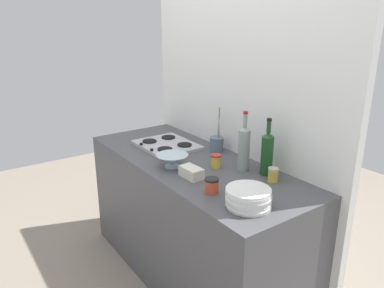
{
  "coord_description": "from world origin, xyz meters",
  "views": [
    {
      "loc": [
        1.91,
        -1.34,
        1.79
      ],
      "look_at": [
        0.0,
        0.0,
        1.02
      ],
      "focal_mm": 34.73,
      "sensor_mm": 36.0,
      "label": 1
    }
  ],
  "objects_px": {
    "plate_stack": "(248,198)",
    "condiment_jar_front": "(216,161)",
    "butter_dish": "(191,172)",
    "wine_bottle_leftmost": "(244,147)",
    "wine_bottle_mid_left": "(267,153)",
    "utensil_crock": "(217,144)",
    "mixing_bowl": "(172,160)",
    "condiment_jar_spare": "(212,186)",
    "condiment_jar_rear": "(273,175)",
    "stovetop_hob": "(167,145)"
  },
  "relations": [
    {
      "from": "butter_dish",
      "to": "condiment_jar_front",
      "type": "bearing_deg",
      "value": 101.46
    },
    {
      "from": "condiment_jar_front",
      "to": "butter_dish",
      "type": "bearing_deg",
      "value": -78.54
    },
    {
      "from": "butter_dish",
      "to": "condiment_jar_rear",
      "type": "height_order",
      "value": "condiment_jar_rear"
    },
    {
      "from": "wine_bottle_leftmost",
      "to": "utensil_crock",
      "type": "bearing_deg",
      "value": 167.59
    },
    {
      "from": "wine_bottle_leftmost",
      "to": "wine_bottle_mid_left",
      "type": "relative_size",
      "value": 1.07
    },
    {
      "from": "condiment_jar_rear",
      "to": "condiment_jar_spare",
      "type": "xyz_separation_m",
      "value": [
        -0.09,
        -0.38,
        0.0
      ]
    },
    {
      "from": "wine_bottle_mid_left",
      "to": "utensil_crock",
      "type": "relative_size",
      "value": 1.12
    },
    {
      "from": "stovetop_hob",
      "to": "condiment_jar_front",
      "type": "distance_m",
      "value": 0.54
    },
    {
      "from": "wine_bottle_mid_left",
      "to": "utensil_crock",
      "type": "xyz_separation_m",
      "value": [
        -0.51,
        0.02,
        -0.08
      ]
    },
    {
      "from": "stovetop_hob",
      "to": "condiment_jar_rear",
      "type": "bearing_deg",
      "value": 11.03
    },
    {
      "from": "butter_dish",
      "to": "utensil_crock",
      "type": "bearing_deg",
      "value": 124.0
    },
    {
      "from": "condiment_jar_front",
      "to": "condiment_jar_rear",
      "type": "relative_size",
      "value": 0.99
    },
    {
      "from": "plate_stack",
      "to": "condiment_jar_front",
      "type": "bearing_deg",
      "value": 158.57
    },
    {
      "from": "utensil_crock",
      "to": "mixing_bowl",
      "type": "bearing_deg",
      "value": -79.94
    },
    {
      "from": "stovetop_hob",
      "to": "wine_bottle_mid_left",
      "type": "xyz_separation_m",
      "value": [
        0.8,
        0.22,
        0.13
      ]
    },
    {
      "from": "wine_bottle_leftmost",
      "to": "condiment_jar_spare",
      "type": "xyz_separation_m",
      "value": [
        0.15,
        -0.37,
        -0.11
      ]
    },
    {
      "from": "mixing_bowl",
      "to": "utensil_crock",
      "type": "bearing_deg",
      "value": 100.06
    },
    {
      "from": "stovetop_hob",
      "to": "mixing_bowl",
      "type": "distance_m",
      "value": 0.41
    },
    {
      "from": "wine_bottle_leftmost",
      "to": "butter_dish",
      "type": "xyz_separation_m",
      "value": [
        -0.08,
        -0.34,
        -0.12
      ]
    },
    {
      "from": "stovetop_hob",
      "to": "plate_stack",
      "type": "bearing_deg",
      "value": -8.57
    },
    {
      "from": "plate_stack",
      "to": "wine_bottle_leftmost",
      "type": "height_order",
      "value": "wine_bottle_leftmost"
    },
    {
      "from": "plate_stack",
      "to": "butter_dish",
      "type": "bearing_deg",
      "value": -177.33
    },
    {
      "from": "wine_bottle_mid_left",
      "to": "utensil_crock",
      "type": "bearing_deg",
      "value": 177.75
    },
    {
      "from": "condiment_jar_front",
      "to": "condiment_jar_spare",
      "type": "distance_m",
      "value": 0.38
    },
    {
      "from": "condiment_jar_front",
      "to": "condiment_jar_spare",
      "type": "height_order",
      "value": "same"
    },
    {
      "from": "butter_dish",
      "to": "condiment_jar_front",
      "type": "relative_size",
      "value": 1.78
    },
    {
      "from": "mixing_bowl",
      "to": "utensil_crock",
      "type": "distance_m",
      "value": 0.43
    },
    {
      "from": "stovetop_hob",
      "to": "condiment_jar_front",
      "type": "height_order",
      "value": "condiment_jar_front"
    },
    {
      "from": "wine_bottle_mid_left",
      "to": "condiment_jar_front",
      "type": "xyz_separation_m",
      "value": [
        -0.27,
        -0.18,
        -0.1
      ]
    },
    {
      "from": "utensil_crock",
      "to": "condiment_jar_spare",
      "type": "distance_m",
      "value": 0.69
    },
    {
      "from": "condiment_jar_rear",
      "to": "condiment_jar_spare",
      "type": "height_order",
      "value": "same"
    },
    {
      "from": "mixing_bowl",
      "to": "wine_bottle_mid_left",
      "type": "bearing_deg",
      "value": 43.24
    },
    {
      "from": "butter_dish",
      "to": "condiment_jar_spare",
      "type": "distance_m",
      "value": 0.24
    },
    {
      "from": "wine_bottle_leftmost",
      "to": "mixing_bowl",
      "type": "bearing_deg",
      "value": -130.48
    },
    {
      "from": "plate_stack",
      "to": "butter_dish",
      "type": "relative_size",
      "value": 1.56
    },
    {
      "from": "wine_bottle_leftmost",
      "to": "wine_bottle_mid_left",
      "type": "distance_m",
      "value": 0.15
    },
    {
      "from": "mixing_bowl",
      "to": "butter_dish",
      "type": "xyz_separation_m",
      "value": [
        0.21,
        0.0,
        -0.01
      ]
    },
    {
      "from": "plate_stack",
      "to": "condiment_jar_front",
      "type": "height_order",
      "value": "plate_stack"
    },
    {
      "from": "butter_dish",
      "to": "utensil_crock",
      "type": "relative_size",
      "value": 0.48
    },
    {
      "from": "condiment_jar_front",
      "to": "condiment_jar_spare",
      "type": "xyz_separation_m",
      "value": [
        0.28,
        -0.25,
        0.0
      ]
    },
    {
      "from": "plate_stack",
      "to": "butter_dish",
      "type": "distance_m",
      "value": 0.47
    },
    {
      "from": "butter_dish",
      "to": "utensil_crock",
      "type": "height_order",
      "value": "utensil_crock"
    },
    {
      "from": "utensil_crock",
      "to": "condiment_jar_spare",
      "type": "bearing_deg",
      "value": -40.92
    },
    {
      "from": "condiment_jar_front",
      "to": "utensil_crock",
      "type": "bearing_deg",
      "value": 140.33
    },
    {
      "from": "butter_dish",
      "to": "condiment_jar_front",
      "type": "xyz_separation_m",
      "value": [
        -0.05,
        0.22,
        0.01
      ]
    },
    {
      "from": "condiment_jar_spare",
      "to": "utensil_crock",
      "type": "bearing_deg",
      "value": 139.08
    },
    {
      "from": "condiment_jar_front",
      "to": "condiment_jar_rear",
      "type": "bearing_deg",
      "value": 19.6
    },
    {
      "from": "condiment_jar_spare",
      "to": "mixing_bowl",
      "type": "bearing_deg",
      "value": 176.6
    },
    {
      "from": "plate_stack",
      "to": "mixing_bowl",
      "type": "xyz_separation_m",
      "value": [
        -0.68,
        -0.02,
        -0.0
      ]
    },
    {
      "from": "condiment_jar_front",
      "to": "condiment_jar_spare",
      "type": "relative_size",
      "value": 0.99
    }
  ]
}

